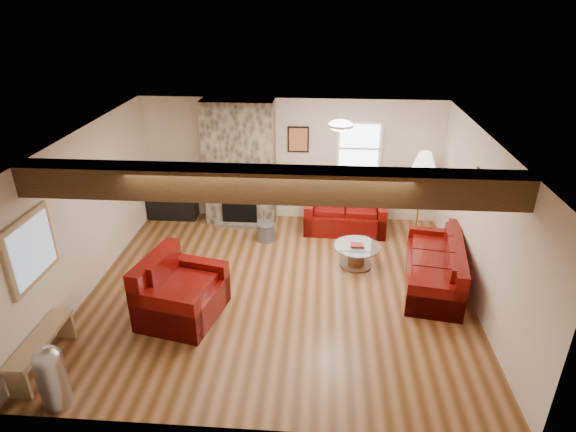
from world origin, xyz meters
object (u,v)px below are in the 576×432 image
Objects in this scene: loveseat at (345,210)px; television at (171,185)px; sofa_three at (434,264)px; floor_lamp at (424,164)px; coffee_table at (356,256)px; tv_cabinet at (174,207)px; armchair_red at (181,288)px.

television is at bearing 177.57° from loveseat.
sofa_three is at bearing -52.08° from loveseat.
television reaches higher than loveseat.
television is (-3.57, 0.30, 0.32)m from loveseat.
coffee_table is at bearing -132.77° from floor_lamp.
loveseat is at bearing 177.69° from floor_lamp.
sofa_three reaches higher than coffee_table.
loveseat is 1.79× the size of television.
floor_lamp is at bearing -4.10° from television.
floor_lamp is at bearing -4.10° from tv_cabinet.
sofa_three is 1.31m from coffee_table.
coffee_table is at bearing -102.88° from sofa_three.
tv_cabinet is 0.58× the size of floor_lamp.
floor_lamp is at bearing 0.07° from loveseat.
floor_lamp is at bearing 47.23° from coffee_table.
sofa_three is at bearing -22.26° from coffee_table.
television is 0.53× the size of floor_lamp.
loveseat reaches higher than coffee_table.
tv_cabinet is at bearing -104.71° from sofa_three.
coffee_table is (2.62, 1.60, -0.27)m from armchair_red.
coffee_table is at bearing -81.30° from loveseat.
television is (-1.11, 3.31, 0.27)m from armchair_red.
armchair_red is (-2.46, -3.01, 0.05)m from loveseat.
coffee_table is 0.83× the size of tv_cabinet.
loveseat is at bearing 96.32° from coffee_table.
tv_cabinet is at bearing 175.90° from floor_lamp.
coffee_table is (-1.20, 0.49, -0.18)m from sofa_three.
sofa_three is at bearing -24.09° from television.
armchair_red reaches higher than coffee_table.
loveseat is 1.73m from floor_lamp.
coffee_table is 4.10m from tv_cabinet.
loveseat is (-1.36, 1.90, 0.04)m from sofa_three.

